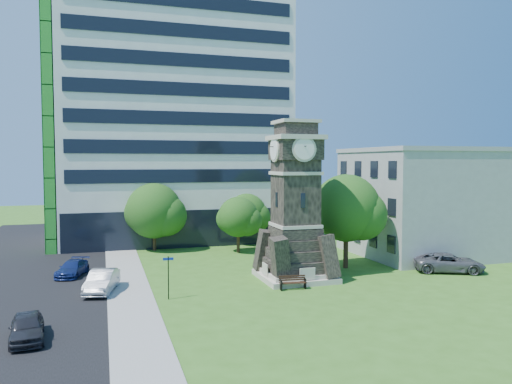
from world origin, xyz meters
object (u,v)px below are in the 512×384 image
object	(u,v)px
street_sign	(168,272)
car_street_mid	(102,281)
park_bench	(293,282)
car_street_south	(27,327)
car_east_lot	(449,263)
clock_tower	(295,211)
car_street_north	(72,268)

from	to	relation	value
street_sign	car_street_mid	bearing A→B (deg)	142.90
park_bench	car_street_south	bearing A→B (deg)	-155.02
car_street_south	park_bench	bearing A→B (deg)	12.42
car_street_south	car_east_lot	bearing A→B (deg)	6.64
car_street_mid	car_east_lot	world-z (taller)	car_east_lot
park_bench	car_street_mid	bearing A→B (deg)	172.62
clock_tower	car_street_north	size ratio (longest dim) A/B	2.92
car_street_mid	car_street_north	distance (m)	6.29
car_street_north	street_sign	bearing A→B (deg)	-38.11
car_street_north	car_east_lot	size ratio (longest dim) A/B	0.75
car_street_north	car_east_lot	world-z (taller)	car_east_lot
car_street_north	street_sign	distance (m)	11.21
park_bench	street_sign	bearing A→B (deg)	-173.37
car_street_south	car_street_mid	bearing A→B (deg)	61.44
car_street_south	clock_tower	bearing A→B (deg)	19.30
car_east_lot	park_bench	world-z (taller)	car_east_lot
car_street_mid	car_street_north	bearing A→B (deg)	124.01
clock_tower	car_street_north	distance (m)	18.27
car_street_north	clock_tower	bearing A→B (deg)	-3.71
park_bench	car_street_north	bearing A→B (deg)	155.69
car_street_north	park_bench	size ratio (longest dim) A/B	2.17
clock_tower	street_sign	distance (m)	11.11
clock_tower	car_east_lot	size ratio (longest dim) A/B	2.19
clock_tower	park_bench	size ratio (longest dim) A/B	6.32
car_street_mid	car_street_south	bearing A→B (deg)	-99.43
car_east_lot	street_sign	bearing A→B (deg)	117.98
street_sign	park_bench	bearing A→B (deg)	0.56
clock_tower	park_bench	world-z (taller)	clock_tower
car_street_south	street_sign	world-z (taller)	street_sign
park_bench	clock_tower	bearing A→B (deg)	72.08
car_east_lot	car_street_mid	bearing A→B (deg)	110.68
car_street_north	car_street_south	bearing A→B (deg)	-78.81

